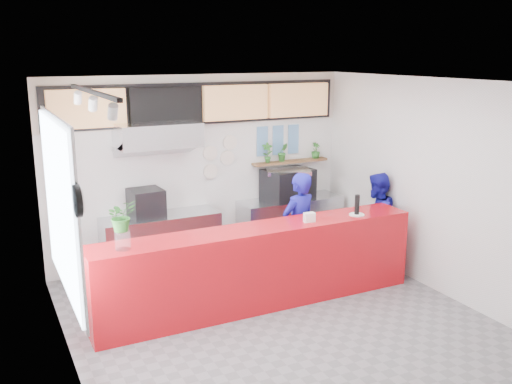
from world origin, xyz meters
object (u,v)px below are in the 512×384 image
object	(u,v)px
service_counter	(259,267)
pepper_mill	(357,205)
espresso_machine	(288,184)
panini_oven	(146,203)
staff_center	(298,228)
staff_right	(376,220)

from	to	relation	value
service_counter	pepper_mill	world-z (taller)	pepper_mill
espresso_machine	panini_oven	bearing A→B (deg)	171.09
espresso_machine	staff_center	size ratio (longest dim) A/B	0.48
service_counter	espresso_machine	distance (m)	2.39
espresso_machine	service_counter	bearing A→B (deg)	-137.67
espresso_machine	pepper_mill	bearing A→B (deg)	-97.68
panini_oven	espresso_machine	distance (m)	2.46
service_counter	staff_center	distance (m)	1.05
espresso_machine	pepper_mill	world-z (taller)	espresso_machine
staff_right	pepper_mill	world-z (taller)	staff_right
service_counter	pepper_mill	bearing A→B (deg)	-3.73
staff_right	staff_center	bearing A→B (deg)	-27.21
service_counter	panini_oven	distance (m)	2.14
pepper_mill	panini_oven	bearing A→B (deg)	142.76
espresso_machine	staff_center	world-z (taller)	staff_center
staff_center	pepper_mill	world-z (taller)	staff_center
staff_center	pepper_mill	size ratio (longest dim) A/B	5.94
panini_oven	pepper_mill	xyz separation A→B (m)	(2.50, -1.90, 0.14)
espresso_machine	staff_right	distance (m)	1.62
staff_center	espresso_machine	bearing A→B (deg)	-127.08
staff_right	service_counter	bearing A→B (deg)	-15.00
pepper_mill	service_counter	bearing A→B (deg)	176.27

